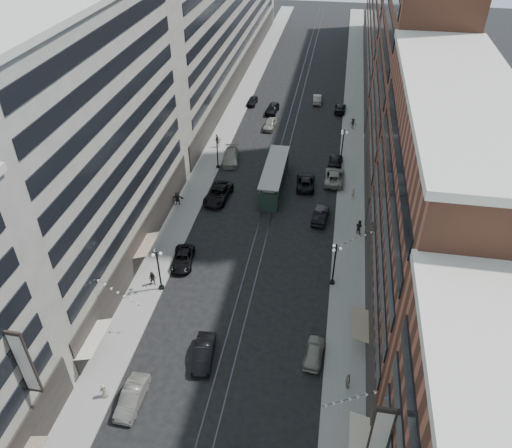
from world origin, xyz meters
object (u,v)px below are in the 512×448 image
Objects in this scene: lamppost_sw_mid at (217,150)px; pedestrian_1 at (104,391)px; streetcar at (274,178)px; car_12 at (340,108)px; pedestrian_6 at (218,141)px; car_extra_1 at (306,182)px; car_1 at (132,397)px; car_extra_2 at (270,124)px; car_10 at (320,215)px; car_7 at (218,194)px; lamppost_sw_far at (159,268)px; car_4 at (314,352)px; car_8 at (231,157)px; lamppost_se_mid at (343,145)px; car_14 at (317,99)px; car_5 at (204,353)px; car_2 at (183,259)px; pedestrian_8 at (353,192)px; pedestrian_4 at (348,381)px; pedestrian_5 at (177,198)px; car_9 at (252,101)px; pedestrian_7 at (359,227)px; car_13 at (272,109)px; car_11 at (334,177)px; pedestrian_2 at (153,279)px; pedestrian_9 at (353,123)px; car_extra_0 at (335,161)px; lamppost_se_far at (334,263)px.

lamppost_sw_mid is 3.64× the size of pedestrian_1.
car_12 is at bearing 73.64° from streetcar.
pedestrian_6 reaches higher than car_extra_1.
streetcar is at bearing 80.16° from car_1.
car_10 is at bearing -63.95° from car_extra_2.
lamppost_sw_far is at bearing -90.54° from car_7.
car_4 is 0.75× the size of car_8.
car_12 is at bearing 92.34° from lamppost_se_mid.
car_12 is 5.82m from car_14.
car_5 is at bearing -84.44° from car_extra_2.
pedestrian_1 is (-1.60, -18.52, 0.21)m from car_2.
car_extra_1 is (-6.72, 1.99, -0.24)m from pedestrian_8.
car_1 is 0.99× the size of car_12.
pedestrian_4 is 48.29m from pedestrian_6.
lamppost_sw_far is at bearing -88.33° from pedestrian_5.
car_7 is 33.59m from car_9.
pedestrian_7 is 1.14× the size of pedestrian_8.
pedestrian_8 is at bearing 4.83° from pedestrian_5.
pedestrian_4 is at bearing -51.20° from car_7.
lamppost_se_mid reaches higher than car_13.
car_4 is 2.23× the size of pedestrian_5.
pedestrian_6 is 17.94m from car_extra_1.
pedestrian_4 is at bearing 94.16° from car_11.
car_extra_2 is at bearing 81.04° from pedestrian_2.
car_1 is (2.09, -14.02, -2.31)m from lamppost_sw_far.
car_14 is at bearing 43.59° from car_13.
pedestrian_2 is (-2.17, -4.18, 0.33)m from car_2.
car_14 is (-4.12, 61.69, 0.00)m from car_4.
car_12 is (18.11, 65.49, -0.21)m from pedestrian_1.
pedestrian_4 is at bearing -56.70° from pedestrian_5.
pedestrian_9 reaches higher than car_1.
car_extra_0 is at bearing 68.61° from car_5.
car_10 is 7.26m from pedestrian_8.
car_13 is at bearing 167.75° from pedestrian_9.
pedestrian_4 is 0.44× the size of car_9.
streetcar is 8.44m from car_7.
streetcar is 2.65× the size of car_10.
pedestrian_7 reaches higher than car_12.
car_12 is (15.51, 65.59, -0.09)m from car_1.
pedestrian_8 is at bearing -3.94° from pedestrian_4.
car_4 is 10.36m from car_5.
lamppost_sw_mid is 2.85× the size of pedestrian_5.
lamppost_se_mid is at bearing -91.41° from car_10.
pedestrian_7 is (3.61, -12.25, 0.28)m from car_11.
car_2 is (1.09, -22.40, -2.40)m from lamppost_sw_mid.
car_extra_1 is at bearing 103.37° from lamppost_se_far.
car_extra_1 is (13.63, -2.93, -2.34)m from lamppost_sw_mid.
car_7 reaches higher than car_13.
car_10 reaches higher than car_1.
lamppost_se_far is 1.23× the size of car_14.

